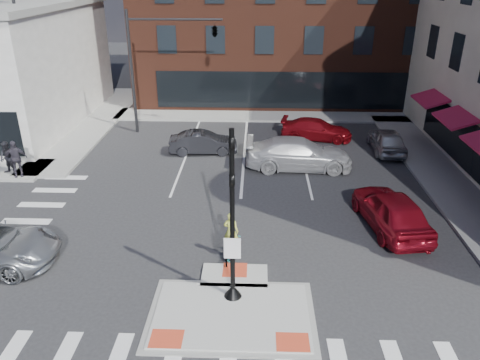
{
  "coord_description": "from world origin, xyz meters",
  "views": [
    {
      "loc": [
        0.72,
        -12.46,
        10.32
      ],
      "look_at": [
        0.04,
        5.83,
        2.0
      ],
      "focal_mm": 35.0,
      "sensor_mm": 36.0,
      "label": 1
    }
  ],
  "objects_px": {
    "pedestrian_b": "(15,159)",
    "bg_car_red": "(316,129)",
    "white_pickup": "(299,154)",
    "red_sedan": "(391,210)",
    "pedestrian_a": "(8,158)",
    "bg_car_silver": "(387,140)",
    "cyclist": "(231,244)",
    "bg_car_dark": "(203,143)"
  },
  "relations": [
    {
      "from": "white_pickup",
      "to": "red_sedan",
      "type": "bearing_deg",
      "value": -151.88
    },
    {
      "from": "bg_car_silver",
      "to": "bg_car_red",
      "type": "bearing_deg",
      "value": -27.29
    },
    {
      "from": "red_sedan",
      "to": "pedestrian_a",
      "type": "xyz_separation_m",
      "value": [
        -19.11,
        4.83,
        0.2
      ]
    },
    {
      "from": "pedestrian_b",
      "to": "bg_car_red",
      "type": "bearing_deg",
      "value": -2.06
    },
    {
      "from": "red_sedan",
      "to": "bg_car_dark",
      "type": "bearing_deg",
      "value": -53.22
    },
    {
      "from": "bg_car_silver",
      "to": "pedestrian_a",
      "type": "relative_size",
      "value": 2.36
    },
    {
      "from": "pedestrian_b",
      "to": "bg_car_dark",
      "type": "bearing_deg",
      "value": -1.28
    },
    {
      "from": "pedestrian_b",
      "to": "pedestrian_a",
      "type": "bearing_deg",
      "value": 129.43
    },
    {
      "from": "bg_car_silver",
      "to": "bg_car_red",
      "type": "distance_m",
      "value": 4.56
    },
    {
      "from": "bg_car_dark",
      "to": "cyclist",
      "type": "bearing_deg",
      "value": -172.6
    },
    {
      "from": "white_pickup",
      "to": "cyclist",
      "type": "relative_size",
      "value": 2.92
    },
    {
      "from": "red_sedan",
      "to": "white_pickup",
      "type": "relative_size",
      "value": 0.85
    },
    {
      "from": "bg_car_silver",
      "to": "pedestrian_a",
      "type": "distance_m",
      "value": 21.73
    },
    {
      "from": "bg_car_red",
      "to": "pedestrian_b",
      "type": "distance_m",
      "value": 18.07
    },
    {
      "from": "white_pickup",
      "to": "bg_car_silver",
      "type": "height_order",
      "value": "white_pickup"
    },
    {
      "from": "pedestrian_a",
      "to": "white_pickup",
      "type": "bearing_deg",
      "value": 26.72
    },
    {
      "from": "red_sedan",
      "to": "white_pickup",
      "type": "height_order",
      "value": "red_sedan"
    },
    {
      "from": "cyclist",
      "to": "pedestrian_a",
      "type": "bearing_deg",
      "value": -19.96
    },
    {
      "from": "white_pickup",
      "to": "pedestrian_b",
      "type": "relative_size",
      "value": 2.99
    },
    {
      "from": "white_pickup",
      "to": "cyclist",
      "type": "distance_m",
      "value": 9.76
    },
    {
      "from": "pedestrian_b",
      "to": "red_sedan",
      "type": "bearing_deg",
      "value": -38.63
    },
    {
      "from": "bg_car_dark",
      "to": "bg_car_silver",
      "type": "xyz_separation_m",
      "value": [
        11.18,
        0.71,
        0.06
      ]
    },
    {
      "from": "bg_car_red",
      "to": "bg_car_dark",
      "type": "bearing_deg",
      "value": 123.14
    },
    {
      "from": "bg_car_silver",
      "to": "bg_car_red",
      "type": "height_order",
      "value": "bg_car_silver"
    },
    {
      "from": "red_sedan",
      "to": "bg_car_silver",
      "type": "distance_m",
      "value": 9.65
    },
    {
      "from": "white_pickup",
      "to": "bg_car_silver",
      "type": "bearing_deg",
      "value": -62.53
    },
    {
      "from": "bg_car_dark",
      "to": "red_sedan",
      "type": "bearing_deg",
      "value": -138.0
    },
    {
      "from": "red_sedan",
      "to": "pedestrian_a",
      "type": "height_order",
      "value": "pedestrian_a"
    },
    {
      "from": "cyclist",
      "to": "bg_car_dark",
      "type": "bearing_deg",
      "value": -67.31
    },
    {
      "from": "bg_car_red",
      "to": "cyclist",
      "type": "distance_m",
      "value": 14.99
    },
    {
      "from": "red_sedan",
      "to": "cyclist",
      "type": "distance_m",
      "value": 7.24
    },
    {
      "from": "red_sedan",
      "to": "pedestrian_b",
      "type": "relative_size",
      "value": 2.55
    },
    {
      "from": "bg_car_red",
      "to": "pedestrian_a",
      "type": "relative_size",
      "value": 2.52
    },
    {
      "from": "bg_car_silver",
      "to": "pedestrian_a",
      "type": "height_order",
      "value": "pedestrian_a"
    },
    {
      "from": "bg_car_red",
      "to": "bg_car_silver",
      "type": "bearing_deg",
      "value": -106.55
    },
    {
      "from": "white_pickup",
      "to": "pedestrian_b",
      "type": "bearing_deg",
      "value": 97.85
    },
    {
      "from": "white_pickup",
      "to": "pedestrian_a",
      "type": "height_order",
      "value": "pedestrian_a"
    },
    {
      "from": "bg_car_silver",
      "to": "red_sedan",
      "type": "bearing_deg",
      "value": 77.91
    },
    {
      "from": "bg_car_dark",
      "to": "bg_car_red",
      "type": "distance_m",
      "value": 7.7
    },
    {
      "from": "white_pickup",
      "to": "pedestrian_a",
      "type": "relative_size",
      "value": 3.24
    },
    {
      "from": "bg_car_silver",
      "to": "cyclist",
      "type": "height_order",
      "value": "cyclist"
    },
    {
      "from": "bg_car_red",
      "to": "pedestrian_b",
      "type": "relative_size",
      "value": 2.32
    }
  ]
}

